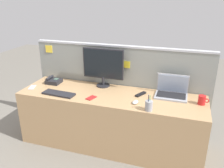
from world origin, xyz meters
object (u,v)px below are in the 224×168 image
desk_phone (53,81)px  coffee_mug (202,100)px  keyboard_main (59,94)px  desktop_monitor (103,65)px  pen_cup (149,106)px  cell_phone_silver_slab (32,87)px  cell_phone_red_case (91,98)px  laptop (172,91)px  tv_remote (141,94)px  computer_mouse_right_hand (135,102)px

desk_phone → coffee_mug: (1.92, -0.07, 0.02)m
keyboard_main → desktop_monitor: bearing=49.9°
keyboard_main → pen_cup: size_ratio=2.25×
cell_phone_silver_slab → cell_phone_red_case: size_ratio=1.12×
desktop_monitor → cell_phone_red_case: desktop_monitor is taller
laptop → pen_cup: bearing=-112.9°
desktop_monitor → laptop: desktop_monitor is taller
cell_phone_silver_slab → coffee_mug: (2.10, 0.16, 0.05)m
desktop_monitor → desk_phone: bearing=-170.4°
coffee_mug → desk_phone: bearing=177.8°
desktop_monitor → coffee_mug: desktop_monitor is taller
laptop → tv_remote: bearing=-164.9°
desktop_monitor → cell_phone_silver_slab: desktop_monitor is taller
desk_phone → keyboard_main: bearing=-50.8°
coffee_mug → cell_phone_red_case: bearing=-169.5°
cell_phone_silver_slab → keyboard_main: bearing=-28.8°
desk_phone → cell_phone_red_case: 0.75m
cell_phone_silver_slab → tv_remote: (1.40, 0.20, 0.01)m
keyboard_main → pen_cup: bearing=0.1°
keyboard_main → cell_phone_silver_slab: (-0.44, 0.09, -0.01)m
computer_mouse_right_hand → cell_phone_silver_slab: (-1.39, 0.04, -0.01)m
coffee_mug → pen_cup: bearing=-148.8°
laptop → cell_phone_red_case: 0.97m
desk_phone → tv_remote: bearing=-1.3°
computer_mouse_right_hand → pen_cup: 0.21m
computer_mouse_right_hand → cell_phone_red_case: 0.53m
desk_phone → laptop: bearing=2.4°
computer_mouse_right_hand → desktop_monitor: bearing=153.5°
keyboard_main → cell_phone_red_case: 0.42m
keyboard_main → pen_cup: pen_cup is taller
keyboard_main → coffee_mug: bearing=12.5°
pen_cup → desktop_monitor: bearing=143.5°
keyboard_main → desk_phone: bearing=133.1°
desk_phone → cell_phone_red_case: size_ratio=1.42×
desktop_monitor → computer_mouse_right_hand: (0.52, -0.39, -0.27)m
desk_phone → pen_cup: 1.44m
cell_phone_silver_slab → cell_phone_red_case: bearing=-21.9°
desk_phone → keyboard_main: 0.42m
cell_phone_red_case → coffee_mug: size_ratio=1.10×
cell_phone_red_case → computer_mouse_right_hand: bearing=20.6°
desk_phone → keyboard_main: (0.26, -0.32, -0.02)m
cell_phone_red_case → coffee_mug: (1.24, 0.23, 0.05)m
keyboard_main → cell_phone_red_case: keyboard_main is taller
desk_phone → cell_phone_silver_slab: (-0.18, -0.23, -0.03)m
computer_mouse_right_hand → cell_phone_red_case: bearing=-166.9°
keyboard_main → pen_cup: 1.12m
laptop → coffee_mug: (0.34, -0.14, -0.01)m
cell_phone_red_case → desktop_monitor: bearing=107.5°
cell_phone_silver_slab → cell_phone_red_case: 0.87m
pen_cup → cell_phone_red_case: 0.71m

